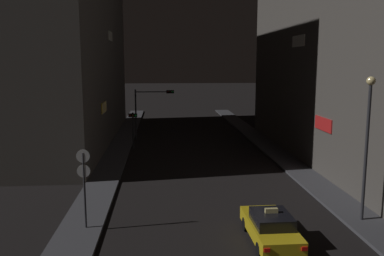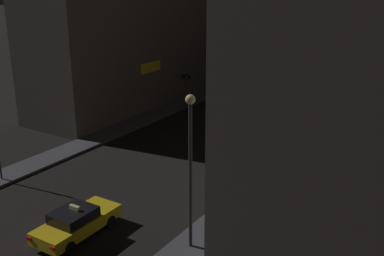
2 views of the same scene
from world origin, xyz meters
The scene contains 9 objects.
sidewalk_left centered at (-6.98, 27.39, 0.08)m, with size 2.10×58.78×0.16m, color #424247.
sidewalk_right centered at (6.98, 27.39, 0.08)m, with size 2.10×58.78×0.16m, color #424247.
building_facade_left centered at (-11.37, 31.64, 11.41)m, with size 6.77×30.79×22.82m.
building_facade_right centered at (13.91, 22.59, 10.47)m, with size 11.85×29.17×20.93m.
taxi centered at (1.70, 6.75, 0.74)m, with size 1.85×4.47×1.62m.
traffic_light_overhead centered at (-4.15, 32.06, 3.77)m, with size 4.05×0.42×5.20m.
traffic_light_left_kerb centered at (-5.68, 27.55, 2.44)m, with size 0.80×0.42×3.37m.
sign_pole_left centered at (-6.69, 8.71, 2.49)m, with size 0.62×0.10×3.79m.
street_lamp_near_block centered at (6.88, 8.70, 4.62)m, with size 0.43×0.43×7.11m.
Camera 1 is at (-3.06, -10.00, 7.90)m, focal length 38.13 mm.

